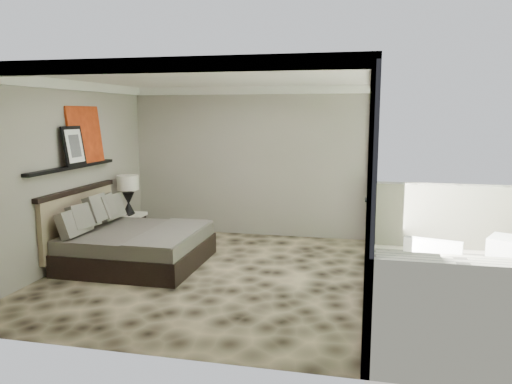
% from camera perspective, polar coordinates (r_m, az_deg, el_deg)
% --- Properties ---
extents(floor, '(5.00, 5.00, 0.00)m').
position_cam_1_polar(floor, '(7.40, -5.42, -9.28)').
color(floor, black).
rests_on(floor, ground).
extents(ceiling, '(4.50, 5.00, 0.02)m').
position_cam_1_polar(ceiling, '(7.04, -5.77, 12.83)').
color(ceiling, silver).
rests_on(ceiling, back_wall).
extents(back_wall, '(4.50, 0.02, 2.80)m').
position_cam_1_polar(back_wall, '(9.46, -0.86, 3.45)').
color(back_wall, gray).
rests_on(back_wall, floor).
extents(left_wall, '(0.02, 5.00, 2.80)m').
position_cam_1_polar(left_wall, '(8.07, -20.89, 1.90)').
color(left_wall, gray).
rests_on(left_wall, floor).
extents(glass_wall, '(0.08, 5.00, 2.80)m').
position_cam_1_polar(glass_wall, '(6.73, 12.92, 0.96)').
color(glass_wall, white).
rests_on(glass_wall, floor).
extents(terrace_slab, '(3.00, 5.00, 0.12)m').
position_cam_1_polar(terrace_slab, '(7.24, 24.68, -10.99)').
color(terrace_slab, beige).
rests_on(terrace_slab, ground).
extents(picture_ledge, '(0.12, 2.20, 0.05)m').
position_cam_1_polar(picture_ledge, '(8.11, -20.19, 2.68)').
color(picture_ledge, black).
rests_on(picture_ledge, left_wall).
extents(bed, '(2.00, 1.94, 1.11)m').
position_cam_1_polar(bed, '(7.98, -14.06, -5.69)').
color(bed, black).
rests_on(bed, floor).
extents(nightstand, '(0.64, 0.64, 0.54)m').
position_cam_1_polar(nightstand, '(9.35, -14.44, -3.92)').
color(nightstand, black).
rests_on(nightstand, floor).
extents(table_lamp, '(0.38, 0.38, 0.70)m').
position_cam_1_polar(table_lamp, '(9.23, -14.41, 0.30)').
color(table_lamp, black).
rests_on(table_lamp, nightstand).
extents(abstract_canvas, '(0.13, 0.90, 0.90)m').
position_cam_1_polar(abstract_canvas, '(8.42, -18.96, 6.21)').
color(abstract_canvas, '#9D150D').
rests_on(abstract_canvas, picture_ledge).
extents(framed_print, '(0.11, 0.50, 0.60)m').
position_cam_1_polar(framed_print, '(8.05, -20.12, 4.97)').
color(framed_print, black).
rests_on(framed_print, picture_ledge).
extents(ottoman, '(0.71, 0.71, 0.53)m').
position_cam_1_polar(ottoman, '(8.18, 26.93, -6.49)').
color(ottoman, silver).
rests_on(ottoman, terrace_slab).
extents(lounger, '(1.14, 1.69, 0.61)m').
position_cam_1_polar(lounger, '(6.75, 18.56, -9.85)').
color(lounger, white).
rests_on(lounger, terrace_slab).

